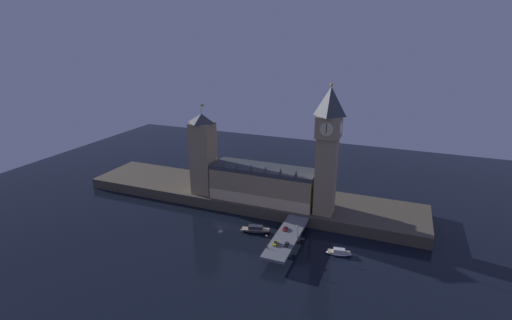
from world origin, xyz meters
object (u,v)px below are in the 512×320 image
object	(u,v)px
pedestrian_near_rail	(267,246)
boat_downstream	(339,252)
clock_tower	(328,148)
victoria_tower	(203,154)
car_southbound_lead	(286,244)
boat_upstream	(256,230)
car_northbound_lead	(285,229)
car_northbound_trail	(276,243)
street_lamp_mid	(298,230)
street_lamp_far	(285,213)
street_lamp_near	(267,240)

from	to	relation	value
pedestrian_near_rail	boat_downstream	distance (m)	36.26
pedestrian_near_rail	boat_downstream	world-z (taller)	pedestrian_near_rail
clock_tower	victoria_tower	xyz separation A→B (m)	(-77.68, 1.24, -12.90)
victoria_tower	car_southbound_lead	size ratio (longest dim) A/B	14.25
pedestrian_near_rail	boat_upstream	size ratio (longest dim) A/B	0.10
car_northbound_lead	car_southbound_lead	xyz separation A→B (m)	(5.20, -14.63, 0.02)
clock_tower	boat_downstream	bearing A→B (deg)	-64.20
car_northbound_lead	pedestrian_near_rail	bearing A→B (deg)	-97.31
car_southbound_lead	victoria_tower	bearing A→B (deg)	148.29
car_northbound_trail	clock_tower	bearing A→B (deg)	70.95
street_lamp_mid	street_lamp_far	distance (m)	18.50
car_northbound_lead	boat_downstream	bearing A→B (deg)	-6.34
street_lamp_far	boat_downstream	bearing A→B (deg)	-21.47
street_lamp_near	victoria_tower	bearing A→B (deg)	141.57
street_lamp_far	victoria_tower	bearing A→B (deg)	163.09
street_lamp_mid	street_lamp_far	world-z (taller)	street_lamp_far
car_northbound_lead	pedestrian_near_rail	world-z (taller)	pedestrian_near_rail
pedestrian_near_rail	street_lamp_far	xyz separation A→B (m)	(-0.40, 29.58, 3.57)
car_southbound_lead	street_lamp_mid	bearing A→B (deg)	71.99
car_northbound_trail	boat_downstream	xyz separation A→B (m)	(28.82, 12.48, -5.76)
street_lamp_mid	boat_downstream	size ratio (longest dim) A/B	0.53
street_lamp_mid	boat_upstream	bearing A→B (deg)	164.01
car_southbound_lead	boat_downstream	bearing A→B (deg)	25.82
victoria_tower	car_northbound_trail	distance (m)	80.68
clock_tower	victoria_tower	world-z (taller)	clock_tower
car_northbound_lead	street_lamp_far	size ratio (longest dim) A/B	0.59
car_northbound_trail	boat_upstream	world-z (taller)	car_northbound_trail
car_southbound_lead	street_lamp_mid	world-z (taller)	street_lamp_mid
car_northbound_trail	boat_downstream	bearing A→B (deg)	23.41
clock_tower	victoria_tower	size ratio (longest dim) A/B	1.27
clock_tower	street_lamp_mid	size ratio (longest dim) A/B	10.67
street_lamp_far	car_southbound_lead	bearing A→B (deg)	-71.10
victoria_tower	car_northbound_lead	world-z (taller)	victoria_tower
pedestrian_near_rail	clock_tower	bearing A→B (deg)	69.84
car_northbound_lead	street_lamp_far	bearing A→B (deg)	107.84
clock_tower	street_lamp_near	distance (m)	60.57
car_southbound_lead	car_northbound_trail	bearing A→B (deg)	-168.57
clock_tower	boat_upstream	distance (m)	59.51
car_northbound_trail	car_southbound_lead	world-z (taller)	car_northbound_trail
clock_tower	street_lamp_mid	distance (m)	47.50
boat_upstream	victoria_tower	bearing A→B (deg)	150.66
car_northbound_trail	street_lamp_far	bearing A→B (deg)	96.84
street_lamp_far	boat_upstream	bearing A→B (deg)	-153.22
victoria_tower	clock_tower	bearing A→B (deg)	-0.91
car_southbound_lead	boat_downstream	world-z (taller)	car_southbound_lead
victoria_tower	street_lamp_far	xyz separation A→B (m)	(60.16, -18.29, -21.56)
car_southbound_lead	boat_downstream	xyz separation A→B (m)	(23.63, 11.43, -5.70)
boat_downstream	street_lamp_far	bearing A→B (deg)	158.53
victoria_tower	street_lamp_near	distance (m)	79.81
victoria_tower	car_southbound_lead	world-z (taller)	victoria_tower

